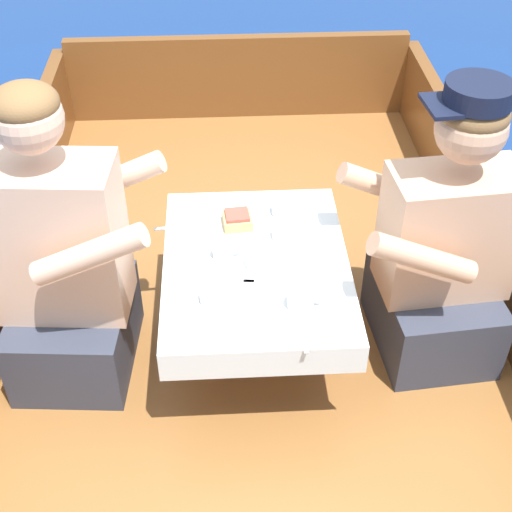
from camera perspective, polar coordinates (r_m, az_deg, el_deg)
ground_plane at (r=2.70m, az=0.08°, el=-12.45°), size 60.00×60.00×0.00m
boat_deck at (r=2.58m, az=0.08°, el=-10.34°), size 1.83×3.52×0.31m
bow_coaming at (r=3.75m, az=-1.44°, el=14.16°), size 1.71×0.06×0.43m
cockpit_table at (r=2.28m, az=0.00°, el=-1.17°), size 0.59×0.78×0.37m
person_port at (r=2.26m, az=-15.16°, el=-0.97°), size 0.55×0.47×1.01m
person_starboard at (r=2.34m, az=14.71°, el=0.25°), size 0.55×0.48×0.97m
plate_sandwich at (r=2.39m, az=-1.50°, el=2.40°), size 0.18×0.18×0.01m
plate_bread at (r=2.23m, az=3.85°, el=-0.83°), size 0.18×0.18×0.01m
sandwich at (r=2.37m, az=-1.51°, el=2.93°), size 0.10×0.10×0.05m
bowl_port_near at (r=2.45m, az=2.89°, el=3.88°), size 0.14×0.14×0.04m
bowl_starboard_near at (r=2.34m, az=2.77°, el=1.97°), size 0.12×0.12×0.04m
bowl_center_far at (r=2.11m, az=-2.88°, el=-3.11°), size 0.12×0.12×0.04m
coffee_cup_port at (r=2.25m, az=-2.63°, el=0.50°), size 0.09×0.06×0.06m
coffee_cup_starboard at (r=2.08m, az=3.63°, el=-3.45°), size 0.11×0.08×0.06m
tin_can at (r=2.22m, az=0.06°, el=-0.31°), size 0.07×0.07×0.05m
utensil_spoon_center at (r=2.41m, az=-5.49°, el=2.40°), size 0.17×0.03×0.01m
utensil_fork_starboard at (r=2.18m, az=0.75°, el=-2.08°), size 0.17×0.03×0.00m
utensil_knife_port at (r=2.20m, az=-2.93°, el=-1.53°), size 0.08×0.16×0.00m
utensil_spoon_starboard at (r=2.05m, az=3.54°, el=-5.47°), size 0.04×0.17×0.01m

